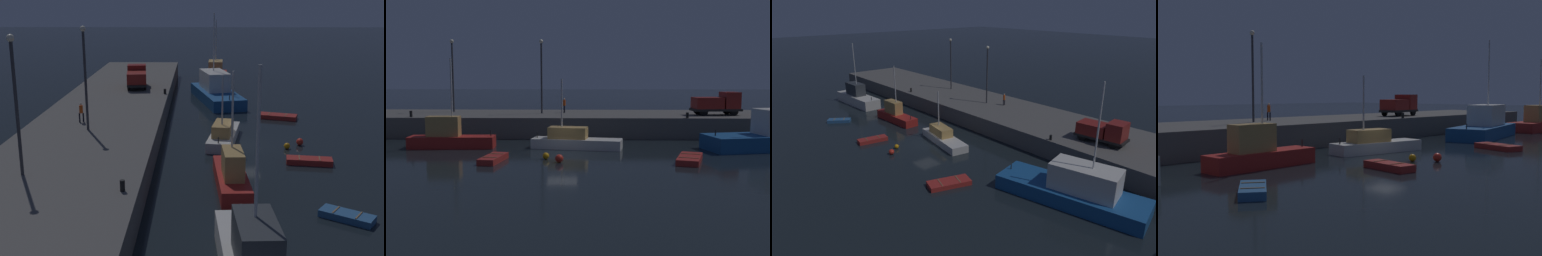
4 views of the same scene
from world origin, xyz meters
The scene contains 17 objects.
ground_plane centered at (0.00, 0.00, 0.00)m, with size 320.00×320.00×0.00m, color black.
pier_quay centered at (0.00, 12.68, 1.06)m, with size 76.07×10.79×2.11m.
fishing_trawler_red centered at (18.65, 1.94, 1.23)m, with size 12.78×6.39×10.36m.
fishing_boat_blue centered at (-21.80, 1.63, 1.16)m, with size 9.78×3.08×9.82m.
fishing_boat_white centered at (0.96, 1.85, 0.69)m, with size 8.01×3.37×6.02m.
fishing_boat_orange centered at (-9.96, 1.84, 0.95)m, with size 7.45×2.24×7.78m.
dinghy_orange_near centered at (-4.84, -4.39, 0.22)m, with size 1.72×3.56×0.48m.
rowboat_white_mid centered at (9.63, -4.15, 0.22)m, with size 2.70×4.19×0.48m.
rowboat_blue_far centered at (-14.71, -4.46, 0.21)m, with size 2.73×3.17×0.45m.
mooring_buoy_near centered at (-1.05, -3.33, 0.25)m, with size 0.51×0.51×0.51m, color orange.
mooring_buoy_mid centered at (0.04, -4.61, 0.30)m, with size 0.60×0.60×0.60m, color red.
lamp_post_west centered at (-13.29, 14.47, 6.90)m, with size 0.44×0.44×8.23m.
lamp_post_east centered at (-2.98, 12.75, 6.82)m, with size 0.44×0.44×8.07m.
utility_truck centered at (15.80, 11.09, 3.34)m, with size 5.26×2.64×2.44m.
dockworker centered at (-0.54, 13.80, 3.05)m, with size 0.36×0.43×1.65m.
bollard_west centered at (-15.79, 8.16, 2.43)m, with size 0.28×0.28×0.63m, color black.
bollard_central centered at (11.95, 7.64, 2.39)m, with size 0.28×0.28×0.55m, color black.
Camera 3 is at (32.28, -21.80, 15.65)m, focal length 33.10 mm.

